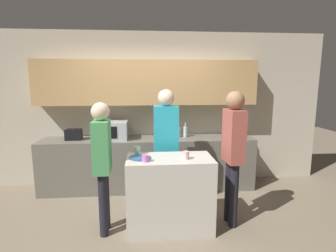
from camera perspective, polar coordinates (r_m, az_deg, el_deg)
ground_plane at (r=3.52m, az=-3.84°, el=-21.97°), size 14.00×14.00×0.00m
back_wall at (r=4.67m, az=-4.47°, el=5.87°), size 6.40×0.40×2.70m
back_counter at (r=4.60m, az=-4.26°, el=-8.08°), size 3.60×0.62×0.89m
kitchen_island at (r=3.38m, az=0.38°, el=-14.46°), size 1.05×0.56×0.93m
microwave at (r=4.48m, az=-12.16°, el=-0.95°), size 0.52×0.39×0.30m
toaster at (r=4.61m, az=-19.85°, el=-1.76°), size 0.26×0.16×0.18m
potted_plant at (r=4.71m, az=14.73°, el=0.06°), size 0.14×0.14×0.40m
bottle_0 at (r=4.51m, az=0.96°, el=-1.01°), size 0.08×0.08×0.32m
bottle_1 at (r=4.56m, az=2.18°, el=-1.30°), size 0.09×0.09×0.24m
bottle_2 at (r=4.59m, az=3.81°, el=-1.18°), size 0.07×0.07×0.25m
plate_on_island at (r=3.20m, az=-6.09°, el=-6.88°), size 0.26×0.26×0.01m
cup_0 at (r=3.07m, az=-4.89°, el=-7.02°), size 0.09×0.09×0.08m
cup_1 at (r=3.16m, az=3.93°, el=-6.34°), size 0.08×0.08×0.10m
cup_2 at (r=3.36m, az=-6.71°, el=-5.33°), size 0.08×0.08×0.10m
person_left at (r=3.71m, az=-0.42°, el=-2.82°), size 0.34×0.23×1.74m
person_center at (r=3.40m, az=14.03°, el=-4.38°), size 0.23×0.35×1.73m
person_right at (r=3.22m, az=-14.11°, el=-6.70°), size 0.21×0.34×1.61m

